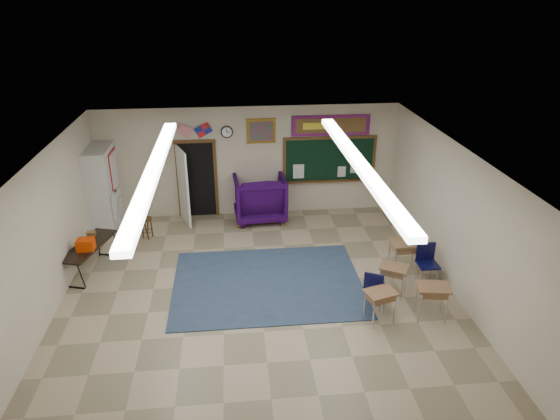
{
  "coord_description": "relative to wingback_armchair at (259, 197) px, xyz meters",
  "views": [
    {
      "loc": [
        -0.46,
        -8.27,
        5.83
      ],
      "look_at": [
        0.54,
        1.5,
        1.4
      ],
      "focal_mm": 32.0,
      "sensor_mm": 36.0,
      "label": 1
    }
  ],
  "objects": [
    {
      "name": "wingback_armchair",
      "position": [
        0.0,
        0.0,
        0.0
      ],
      "size": [
        1.42,
        1.46,
        1.25
      ],
      "primitive_type": "imported",
      "rotation": [
        0.0,
        0.0,
        3.21
      ],
      "color": "#210537",
      "rests_on": "floor"
    },
    {
      "name": "ceiling",
      "position": [
        -0.25,
        -4.11,
        2.37
      ],
      "size": [
        8.0,
        9.0,
        0.04
      ],
      "primitive_type": "cube",
      "color": "silver",
      "rests_on": "back_wall"
    },
    {
      "name": "framed_art_print",
      "position": [
        0.1,
        0.35,
        1.72
      ],
      "size": [
        0.75,
        0.05,
        0.65
      ],
      "color": "olive",
      "rests_on": "back_wall"
    },
    {
      "name": "chalkboard",
      "position": [
        1.95,
        0.35,
        0.84
      ],
      "size": [
        2.55,
        0.14,
        1.3
      ],
      "color": "#533417",
      "rests_on": "back_wall"
    },
    {
      "name": "bulletin_board",
      "position": [
        1.95,
        0.35,
        1.82
      ],
      "size": [
        2.1,
        0.05,
        0.55
      ],
      "color": "red",
      "rests_on": "back_wall"
    },
    {
      "name": "wooden_stool",
      "position": [
        -2.89,
        -0.86,
        -0.35
      ],
      "size": [
        0.3,
        0.3,
        0.53
      ],
      "color": "#462A15",
      "rests_on": "floor"
    },
    {
      "name": "student_desk_front_right",
      "position": [
        2.96,
        -3.21,
        -0.18
      ],
      "size": [
        0.68,
        0.52,
        0.79
      ],
      "rotation": [
        0.0,
        0.0,
        0.04
      ],
      "color": "brown",
      "rests_on": "floor"
    },
    {
      "name": "student_desk_front_left",
      "position": [
        2.47,
        -3.97,
        -0.26
      ],
      "size": [
        0.68,
        0.63,
        0.66
      ],
      "rotation": [
        0.0,
        0.0,
        -0.52
      ],
      "color": "brown",
      "rests_on": "floor"
    },
    {
      "name": "floor",
      "position": [
        -0.25,
        -4.11,
        -0.63
      ],
      "size": [
        9.0,
        9.0,
        0.0
      ],
      "primitive_type": "plane",
      "color": "tan",
      "rests_on": "ground"
    },
    {
      "name": "student_chair_desk_b",
      "position": [
        3.32,
        -3.65,
        -0.18
      ],
      "size": [
        0.44,
        0.44,
        0.88
      ],
      "primitive_type": null,
      "rotation": [
        0.0,
        0.0,
        0.01
      ],
      "color": "black",
      "rests_on": "floor"
    },
    {
      "name": "right_wall",
      "position": [
        3.75,
        -4.11,
        0.87
      ],
      "size": [
        0.04,
        9.0,
        3.0
      ],
      "primitive_type": "cube",
      "color": "beige",
      "rests_on": "floor"
    },
    {
      "name": "wall_clock",
      "position": [
        -0.8,
        0.36,
        1.72
      ],
      "size": [
        0.32,
        0.05,
        0.32
      ],
      "color": "black",
      "rests_on": "back_wall"
    },
    {
      "name": "folding_table",
      "position": [
        -3.9,
        -2.41,
        -0.27
      ],
      "size": [
        0.96,
        1.68,
        0.91
      ],
      "rotation": [
        0.0,
        0.0,
        -0.29
      ],
      "color": "black",
      "rests_on": "floor"
    },
    {
      "name": "area_rug",
      "position": [
        -0.05,
        -3.31,
        -0.62
      ],
      "size": [
        4.0,
        3.0,
        0.02
      ],
      "primitive_type": "cube",
      "color": "#2E4257",
      "rests_on": "floor"
    },
    {
      "name": "back_wall",
      "position": [
        -0.25,
        0.39,
        0.87
      ],
      "size": [
        8.0,
        0.04,
        3.0
      ],
      "primitive_type": "cube",
      "color": "beige",
      "rests_on": "floor"
    },
    {
      "name": "student_desk_back_left",
      "position": [
        1.94,
        -4.83,
        -0.25
      ],
      "size": [
        0.65,
        0.56,
        0.67
      ],
      "rotation": [
        0.0,
        0.0,
        0.29
      ],
      "color": "brown",
      "rests_on": "floor"
    },
    {
      "name": "student_chair_reading",
      "position": [
        -0.29,
        0.04,
        -0.23
      ],
      "size": [
        0.52,
        0.52,
        0.78
      ],
      "primitive_type": null,
      "rotation": [
        0.0,
        0.0,
        3.59
      ],
      "color": "black",
      "rests_on": "floor"
    },
    {
      "name": "student_chair_desk_a",
      "position": [
        1.98,
        -4.33,
        -0.21
      ],
      "size": [
        0.56,
        0.56,
        0.84
      ],
      "primitive_type": null,
      "rotation": [
        0.0,
        0.0,
        2.68
      ],
      "color": "black",
      "rests_on": "floor"
    },
    {
      "name": "fluorescent_strips",
      "position": [
        -0.25,
        -4.11,
        2.31
      ],
      "size": [
        3.86,
        6.0,
        0.1
      ],
      "primitive_type": null,
      "color": "white",
      "rests_on": "ceiling"
    },
    {
      "name": "storage_cabinet",
      "position": [
        -3.96,
        -0.26,
        0.47
      ],
      "size": [
        0.59,
        1.25,
        2.2
      ],
      "color": "silver",
      "rests_on": "floor"
    },
    {
      "name": "wall_flags",
      "position": [
        -1.65,
        0.33,
        1.85
      ],
      "size": [
        1.16,
        0.06,
        0.7
      ],
      "primitive_type": null,
      "color": "red",
      "rests_on": "back_wall"
    },
    {
      "name": "student_desk_back_right",
      "position": [
        2.95,
        -4.83,
        -0.23
      ],
      "size": [
        0.66,
        0.53,
        0.71
      ],
      "rotation": [
        0.0,
        0.0,
        -0.16
      ],
      "color": "brown",
      "rests_on": "floor"
    },
    {
      "name": "left_wall",
      "position": [
        -4.25,
        -4.11,
        0.87
      ],
      "size": [
        0.04,
        9.0,
        3.0
      ],
      "primitive_type": "cube",
      "color": "beige",
      "rests_on": "floor"
    },
    {
      "name": "doorway",
      "position": [
        -1.75,
        0.24,
        0.43
      ],
      "size": [
        1.1,
        0.89,
        2.16
      ],
      "color": "black",
      "rests_on": "back_wall"
    }
  ]
}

